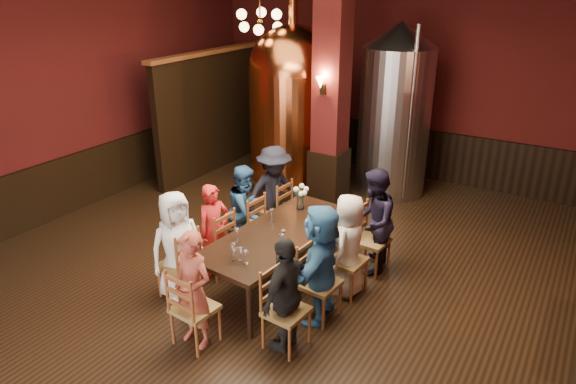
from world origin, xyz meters
The scene contains 37 objects.
room centered at (0.00, 0.00, 2.25)m, with size 10.00×10.02×4.50m.
wainscot_back centered at (0.00, 4.96, 0.50)m, with size 7.90×0.08×1.00m, color black.
wainscot_left centered at (-3.96, 0.00, 0.50)m, with size 0.08×9.90×1.00m, color black.
column centered at (-0.30, 2.80, 2.25)m, with size 0.58×0.58×4.50m, color #490F11.
partition centered at (-3.20, 3.20, 1.20)m, with size 0.22×3.50×2.40m, color black.
pendant_cluster centered at (-1.80, 2.90, 3.10)m, with size 0.90×0.90×1.70m, color #A57226, non-canonical shape.
sconce_column centered at (-0.30, 2.50, 2.20)m, with size 0.20×0.20×0.36m, color black, non-canonical shape.
dining_table centered at (0.37, 0.09, 0.69)m, with size 1.19×2.47×0.75m.
chair_0 centered at (-0.55, -0.84, 0.46)m, with size 0.46×0.46×0.92m, color brown, non-canonical shape.
person_0 centered at (-0.55, -0.84, 0.72)m, with size 0.70×0.46×1.44m, color white.
chair_1 centered at (-0.50, -0.18, 0.46)m, with size 0.46×0.46×0.92m, color brown, non-canonical shape.
person_1 centered at (-0.50, -0.18, 0.65)m, with size 0.48×0.31×1.31m, color red.
chair_2 centered at (-0.45, 0.48, 0.46)m, with size 0.46×0.46×0.92m, color brown, non-canonical shape.
person_2 centered at (-0.45, 0.48, 0.69)m, with size 0.67×0.33×1.39m, color #275282.
chair_3 centered at (-0.40, 1.15, 0.46)m, with size 0.46×0.46×0.92m, color brown, non-canonical shape.
person_3 centered at (-0.40, 1.15, 0.75)m, with size 0.97×0.56×1.50m, color black.
chair_4 centered at (1.14, -0.98, 0.46)m, with size 0.46×0.46×0.92m, color brown, non-canonical shape.
person_4 centered at (1.14, -0.98, 0.68)m, with size 0.80×0.33×1.36m, color black.
chair_5 centered at (1.20, -0.31, 0.46)m, with size 0.46×0.46×0.92m, color brown, non-canonical shape.
person_5 centered at (1.20, -0.31, 0.74)m, with size 1.37×0.44×1.48m, color teal.
chair_6 centered at (1.25, 0.35, 0.46)m, with size 0.46×0.46×0.92m, color brown, non-canonical shape.
person_6 centered at (1.25, 0.35, 0.68)m, with size 0.67×0.43×1.37m, color white.
chair_7 centered at (1.30, 1.02, 0.46)m, with size 0.46×0.46×0.92m, color brown, non-canonical shape.
person_7 centered at (1.30, 1.02, 0.75)m, with size 0.73×0.36×1.50m, color black.
chair_8 centered at (0.25, -1.46, 0.46)m, with size 0.46×0.46×0.92m, color brown, non-canonical shape.
person_8 centered at (0.25, -1.46, 0.69)m, with size 0.50×0.33×1.38m, color #AE4B3A.
copper_kettle centered at (-1.31, 3.21, 1.58)m, with size 2.03×2.03×4.33m.
steel_vessel centered at (0.46, 3.89, 1.56)m, with size 1.62×1.62×3.13m.
rose_vase centered at (0.25, 0.85, 1.00)m, with size 0.22×0.22×0.37m.
wine_glass_0 centered at (0.31, -0.80, 0.83)m, with size 0.07×0.07×0.17m, color white, non-canonical shape.
wine_glass_1 centered at (0.05, -0.39, 0.83)m, with size 0.07×0.07×0.17m, color white, non-canonical shape.
wine_glass_2 centered at (0.11, 0.31, 0.83)m, with size 0.07×0.07×0.17m, color white, non-canonical shape.
wine_glass_3 centered at (0.57, -0.13, 0.83)m, with size 0.07×0.07×0.17m, color white, non-canonical shape.
wine_glass_4 centered at (0.25, -0.72, 0.83)m, with size 0.07×0.07×0.17m, color white, non-canonical shape.
wine_glass_5 centered at (0.47, -0.80, 0.83)m, with size 0.07×0.07×0.17m, color white, non-canonical shape.
wine_glass_6 centered at (0.38, -0.77, 0.83)m, with size 0.07×0.07×0.17m, color white, non-canonical shape.
wine_glass_7 centered at (0.61, -0.23, 0.83)m, with size 0.07×0.07×0.17m, color white, non-canonical shape.
Camera 1 is at (3.59, -4.93, 3.83)m, focal length 32.00 mm.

